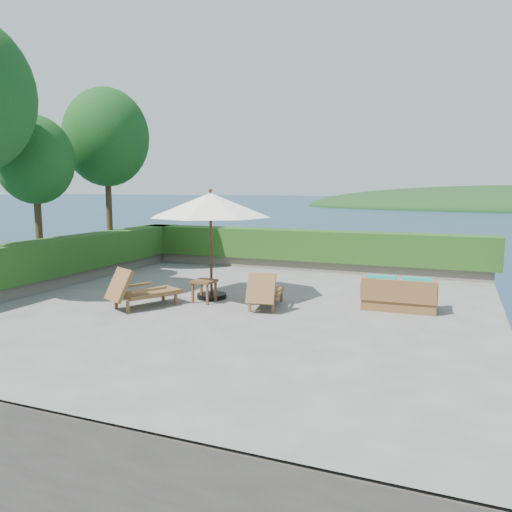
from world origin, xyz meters
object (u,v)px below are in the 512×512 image
at_px(patio_umbrella, 210,206).
at_px(wicker_loveseat, 399,296).
at_px(lounge_right, 265,292).
at_px(side_table, 204,284).
at_px(lounge_left, 140,290).

relative_size(patio_umbrella, wicker_loveseat, 2.01).
xyz_separation_m(lounge_right, side_table, (-1.58, -0.03, 0.08)).
relative_size(patio_umbrella, lounge_right, 2.08).
bearing_deg(lounge_left, lounge_right, 48.10).
distance_m(lounge_right, wicker_loveseat, 3.08).
bearing_deg(lounge_left, wicker_loveseat, 46.58).
relative_size(lounge_left, wicker_loveseat, 1.07).
relative_size(lounge_left, side_table, 3.28).
xyz_separation_m(patio_umbrella, lounge_left, (-1.10, -1.50, -1.93)).
distance_m(patio_umbrella, lounge_right, 2.58).
bearing_deg(side_table, patio_umbrella, 94.73).
bearing_deg(patio_umbrella, wicker_loveseat, 6.77).
relative_size(side_table, wicker_loveseat, 0.33).
distance_m(lounge_left, lounge_right, 2.92).
xyz_separation_m(lounge_left, wicker_loveseat, (5.64, 2.04, -0.09)).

